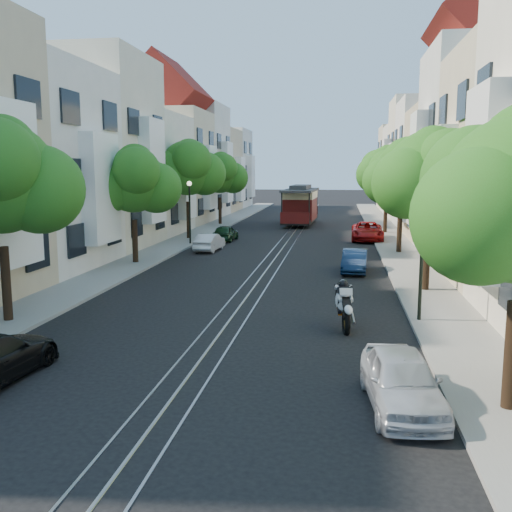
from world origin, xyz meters
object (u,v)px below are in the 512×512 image
at_px(tree_w_a, 0,180).
at_px(parked_car_w_far, 225,233).
at_px(parked_car_e_far, 367,231).
at_px(tree_e_b, 432,177).
at_px(tree_w_b, 134,182).
at_px(sportbike_rider, 344,302).
at_px(parked_car_e_mid, 355,261).
at_px(tree_w_d, 220,174).
at_px(parked_car_w_mid, 209,242).
at_px(tree_e_c, 403,177).
at_px(lamp_west, 190,203).
at_px(tree_w_c, 188,169).
at_px(parked_car_e_near, 402,380).
at_px(cable_car, 300,203).
at_px(lamp_east, 422,238).
at_px(tree_e_d, 388,172).

xyz_separation_m(tree_w_a, parked_car_w_far, (2.74, 22.55, -4.16)).
bearing_deg(parked_car_e_far, tree_e_b, -83.29).
relative_size(tree_w_b, sportbike_rider, 2.65).
height_order(tree_e_b, parked_car_e_mid, tree_e_b).
bearing_deg(tree_w_d, parked_car_w_mid, -80.55).
distance_m(tree_e_c, lamp_west, 13.82).
height_order(tree_w_c, parked_car_e_near, tree_w_c).
height_order(tree_w_d, parked_car_w_mid, tree_w_d).
relative_size(tree_w_d, parked_car_e_mid, 1.93).
bearing_deg(parked_car_w_mid, tree_w_c, -59.69).
xyz_separation_m(tree_w_b, parked_car_e_mid, (11.54, -0.69, -3.84)).
relative_size(tree_e_c, parked_car_e_near, 1.79).
bearing_deg(parked_car_e_far, sportbike_rider, -93.22).
bearing_deg(lamp_west, parked_car_e_mid, -39.17).
distance_m(tree_e_c, parked_car_e_far, 7.59).
distance_m(tree_w_b, cable_car, 24.61).
distance_m(tree_w_b, parked_car_e_mid, 12.18).
height_order(lamp_east, parked_car_e_near, lamp_east).
distance_m(tree_w_a, lamp_west, 20.13).
xyz_separation_m(tree_w_a, lamp_east, (13.44, 2.02, -1.89)).
height_order(parked_car_e_far, parked_car_w_mid, parked_car_e_far).
relative_size(lamp_east, sportbike_rider, 1.76).
xyz_separation_m(lamp_west, cable_car, (6.34, 15.39, -0.89)).
relative_size(sportbike_rider, parked_car_e_near, 0.65).
distance_m(tree_e_d, parked_car_e_mid, 18.43).
bearing_deg(tree_w_d, lamp_west, -86.56).
height_order(tree_w_c, parked_car_w_far, tree_w_c).
height_order(parked_car_e_near, parked_car_w_mid, parked_car_e_near).
xyz_separation_m(cable_car, parked_car_w_mid, (-4.44, -17.87, -1.41)).
height_order(tree_w_b, parked_car_e_mid, tree_w_b).
distance_m(lamp_west, parked_car_w_far, 3.89).
height_order(tree_w_c, tree_w_d, tree_w_c).
distance_m(parked_car_e_near, parked_car_w_far, 29.17).
distance_m(tree_e_b, tree_w_b, 15.25).
bearing_deg(tree_e_d, parked_car_w_far, -151.05).
bearing_deg(parked_car_e_far, tree_w_c, -173.07).
height_order(parked_car_w_mid, parked_car_w_far, parked_car_w_far).
bearing_deg(tree_w_d, sportbike_rider, -71.62).
bearing_deg(tree_w_a, tree_e_b, 25.92).
bearing_deg(parked_car_w_mid, parked_car_e_near, 116.25).
distance_m(tree_w_b, tree_w_c, 11.02).
xyz_separation_m(cable_car, parked_car_e_near, (4.96, -40.47, -1.34)).
xyz_separation_m(parked_car_e_mid, parked_car_w_mid, (-8.80, 6.23, -0.01)).
bearing_deg(tree_w_b, parked_car_e_mid, -3.44).
bearing_deg(tree_w_c, tree_w_a, -90.00).
relative_size(parked_car_e_near, parked_car_w_mid, 1.09).
distance_m(tree_w_b, lamp_east, 16.81).
bearing_deg(parked_car_w_far, parked_car_e_near, 111.35).
distance_m(tree_e_d, parked_car_w_mid, 16.91).
height_order(tree_w_a, cable_car, tree_w_a).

